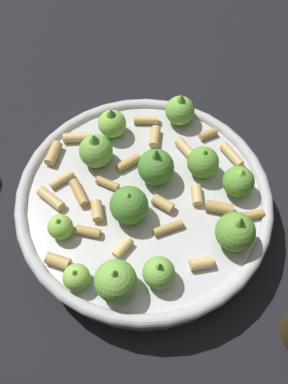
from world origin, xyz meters
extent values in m
plane|color=black|center=(0.00, 0.00, 0.00)|extent=(2.40, 2.40, 0.00)
cylinder|color=#B7B7BC|center=(0.00, 0.00, 0.02)|extent=(0.28, 0.28, 0.05)
torus|color=#B7B7BC|center=(0.00, 0.00, 0.05)|extent=(0.29, 0.29, 0.01)
sphere|color=#75B247|center=(-0.10, -0.02, 0.06)|extent=(0.03, 0.03, 0.03)
cone|color=#75B247|center=(-0.10, -0.02, 0.08)|extent=(0.01, 0.01, 0.02)
sphere|color=#609E38|center=(0.04, -0.07, 0.07)|extent=(0.04, 0.04, 0.04)
cone|color=#609E38|center=(0.04, -0.07, 0.08)|extent=(0.01, 0.01, 0.01)
sphere|color=#609E38|center=(-0.05, -0.10, 0.07)|extent=(0.04, 0.04, 0.04)
cone|color=#75B247|center=(-0.05, -0.10, 0.09)|extent=(0.02, 0.02, 0.02)
sphere|color=#75B247|center=(0.05, 0.06, 0.07)|extent=(0.04, 0.04, 0.04)
cone|color=#609E38|center=(0.05, 0.06, 0.09)|extent=(0.02, 0.02, 0.02)
sphere|color=#4C8933|center=(0.03, -0.01, 0.07)|extent=(0.04, 0.04, 0.04)
cone|color=#4C8933|center=(0.03, -0.01, 0.09)|extent=(0.02, 0.02, 0.02)
sphere|color=#4C8933|center=(-0.02, 0.02, 0.07)|extent=(0.04, 0.04, 0.04)
cone|color=#75B247|center=(-0.02, 0.02, 0.09)|extent=(0.02, 0.02, 0.01)
sphere|color=#8CC64C|center=(0.09, 0.04, 0.06)|extent=(0.03, 0.03, 0.03)
cone|color=#4C8933|center=(0.09, 0.04, 0.08)|extent=(0.02, 0.02, 0.02)
sphere|color=#8CC64C|center=(-0.05, 0.09, 0.06)|extent=(0.03, 0.03, 0.03)
cone|color=#8CC64C|center=(-0.05, 0.09, 0.07)|extent=(0.01, 0.01, 0.01)
sphere|color=#75B247|center=(0.11, -0.04, 0.06)|extent=(0.04, 0.04, 0.04)
cone|color=#75B247|center=(0.11, -0.04, 0.08)|extent=(0.02, 0.02, 0.02)
sphere|color=#609E38|center=(0.01, -0.10, 0.06)|extent=(0.04, 0.04, 0.04)
cone|color=#8CC64C|center=(0.01, -0.10, 0.08)|extent=(0.02, 0.02, 0.01)
sphere|color=#8CC64C|center=(-0.10, 0.06, 0.06)|extent=(0.03, 0.03, 0.03)
cone|color=#8CC64C|center=(-0.10, 0.06, 0.07)|extent=(0.01, 0.01, 0.01)
sphere|color=#75B247|center=(-0.11, 0.02, 0.07)|extent=(0.04, 0.04, 0.04)
cone|color=#8CC64C|center=(-0.11, 0.02, 0.09)|extent=(0.02, 0.02, 0.02)
cylinder|color=tan|center=(0.01, 0.04, 0.05)|extent=(0.02, 0.03, 0.01)
cylinder|color=tan|center=(0.00, 0.07, 0.05)|extent=(0.03, 0.03, 0.01)
cylinder|color=tan|center=(-0.02, -0.08, 0.05)|extent=(0.02, 0.03, 0.01)
cylinder|color=tan|center=(0.11, 0.00, 0.05)|extent=(0.01, 0.03, 0.01)
cylinder|color=tan|center=(0.02, 0.10, 0.05)|extent=(0.03, 0.03, 0.01)
cylinder|color=tan|center=(0.00, -0.06, 0.05)|extent=(0.02, 0.01, 0.01)
cylinder|color=tan|center=(0.08, 0.08, 0.05)|extent=(0.01, 0.03, 0.01)
cylinder|color=tan|center=(0.05, 0.11, 0.05)|extent=(0.03, 0.02, 0.01)
cylinder|color=tan|center=(-0.04, -0.03, 0.05)|extent=(0.02, 0.03, 0.01)
cylinder|color=tan|center=(-0.01, -0.02, 0.05)|extent=(0.02, 0.03, 0.01)
cylinder|color=tan|center=(0.04, 0.02, 0.05)|extent=(0.03, 0.03, 0.01)
cylinder|color=tan|center=(-0.02, -0.12, 0.05)|extent=(0.01, 0.03, 0.01)
cylinder|color=tan|center=(-0.08, -0.06, 0.05)|extent=(0.02, 0.03, 0.01)
cylinder|color=tan|center=(0.06, -0.10, 0.05)|extent=(0.03, 0.03, 0.01)
cylinder|color=tan|center=(0.08, -0.01, 0.05)|extent=(0.03, 0.01, 0.01)
cylinder|color=tan|center=(-0.05, 0.06, 0.05)|extent=(0.01, 0.03, 0.01)
cylinder|color=tan|center=(-0.07, 0.02, 0.05)|extent=(0.03, 0.02, 0.01)
cylinder|color=tan|center=(0.09, -0.08, 0.05)|extent=(0.02, 0.02, 0.01)
cylinder|color=tan|center=(0.07, -0.05, 0.05)|extent=(0.03, 0.02, 0.01)
cylinder|color=tan|center=(-0.01, 0.10, 0.05)|extent=(0.03, 0.03, 0.01)
cylinder|color=tan|center=(-0.02, 0.05, 0.05)|extent=(0.02, 0.02, 0.01)
cylinder|color=tan|center=(-0.08, 0.09, 0.05)|extent=(0.02, 0.03, 0.01)
camera|label=1|loc=(-0.23, -0.01, 0.45)|focal=38.43mm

